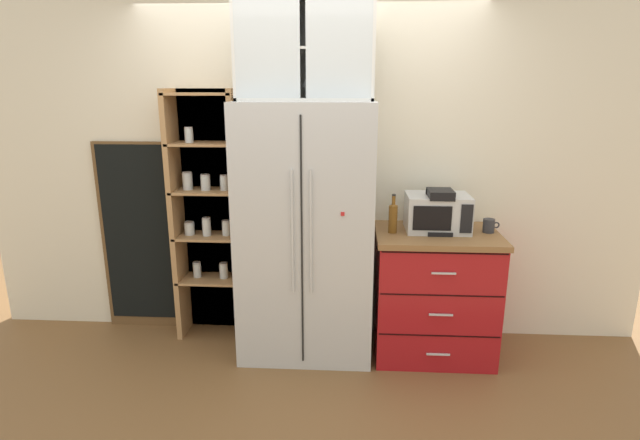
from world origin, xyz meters
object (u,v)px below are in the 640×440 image
at_px(chalkboard_menu, 139,237).
at_px(bottle_cobalt, 440,218).
at_px(microwave, 437,213).
at_px(refrigerator, 306,232).
at_px(bottle_amber, 393,216).
at_px(coffee_maker, 439,211).
at_px(mug_charcoal, 489,226).

bearing_deg(chalkboard_menu, bottle_cobalt, -8.11).
distance_m(bottle_cobalt, chalkboard_menu, 2.34).
distance_m(microwave, chalkboard_menu, 2.33).
height_order(refrigerator, bottle_cobalt, refrigerator).
xyz_separation_m(refrigerator, bottle_amber, (0.61, -0.02, 0.14)).
xyz_separation_m(microwave, bottle_amber, (-0.32, -0.08, -0.01)).
relative_size(refrigerator, coffee_maker, 5.92).
bearing_deg(microwave, bottle_amber, -166.33).
bearing_deg(bottle_cobalt, mug_charcoal, 10.04).
xyz_separation_m(microwave, chalkboard_menu, (-2.30, 0.24, -0.29)).
bearing_deg(refrigerator, coffee_maker, 0.95).
distance_m(coffee_maker, mug_charcoal, 0.38).
bearing_deg(coffee_maker, bottle_cobalt, -90.00).
height_order(bottle_amber, bottle_cobalt, bottle_amber).
relative_size(coffee_maker, chalkboard_menu, 0.20).
distance_m(microwave, mug_charcoal, 0.37).
xyz_separation_m(coffee_maker, mug_charcoal, (0.36, 0.01, -0.11)).
relative_size(microwave, bottle_cobalt, 1.64).
xyz_separation_m(refrigerator, chalkboard_menu, (-1.37, 0.29, -0.15)).
distance_m(mug_charcoal, chalkboard_menu, 2.69).
bearing_deg(mug_charcoal, microwave, 175.35).
bearing_deg(bottle_amber, coffee_maker, 6.33).
bearing_deg(bottle_cobalt, refrigerator, 177.83).
bearing_deg(chalkboard_menu, mug_charcoal, -5.67).
distance_m(microwave, bottle_amber, 0.33).
bearing_deg(bottle_cobalt, coffee_maker, 90.00).
height_order(microwave, chalkboard_menu, chalkboard_menu).
bearing_deg(microwave, coffee_maker, -88.64).
height_order(mug_charcoal, chalkboard_menu, chalkboard_menu).
bearing_deg(mug_charcoal, coffee_maker, -177.97).
relative_size(microwave, bottle_amber, 1.59).
bearing_deg(coffee_maker, refrigerator, -179.05).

